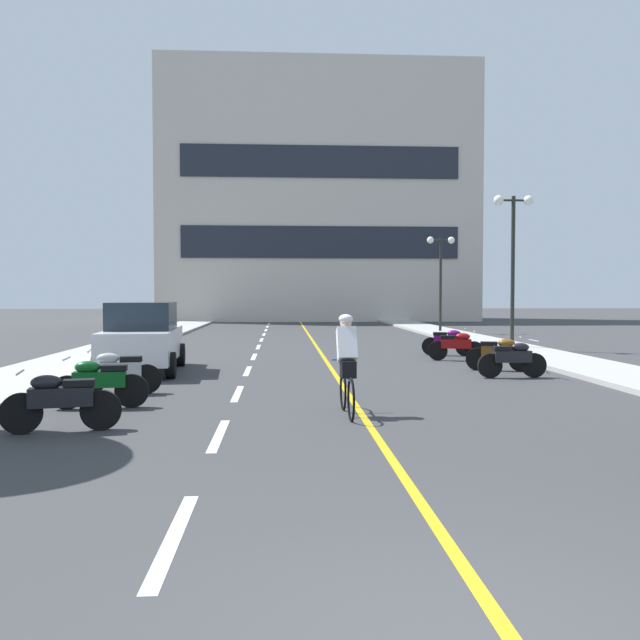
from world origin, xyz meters
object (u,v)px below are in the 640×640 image
(motorcycle_3, at_px, (99,382))
(motorcycle_8, at_px, (448,341))
(motorcycle_6, at_px, (499,353))
(motorcycle_5, at_px, (513,358))
(motorcycle_7, at_px, (456,345))
(street_lamp_far, at_px, (441,262))
(cyclist_rider, at_px, (347,362))
(motorcycle_2, at_px, (60,400))
(street_lamp_mid, at_px, (513,237))
(motorcycle_4, at_px, (118,371))
(parked_car_near, at_px, (143,337))

(motorcycle_3, height_order, motorcycle_8, same)
(motorcycle_6, bearing_deg, motorcycle_5, -95.93)
(motorcycle_7, bearing_deg, street_lamp_far, 78.32)
(street_lamp_far, height_order, cyclist_rider, street_lamp_far)
(motorcycle_2, xyz_separation_m, motorcycle_7, (8.56, 10.02, 0.00))
(street_lamp_mid, bearing_deg, motorcycle_7, -129.04)
(motorcycle_4, xyz_separation_m, motorcycle_5, (8.89, 2.20, 0.00))
(motorcycle_7, bearing_deg, parked_car_near, -164.48)
(motorcycle_5, bearing_deg, motorcycle_6, 84.07)
(motorcycle_2, bearing_deg, street_lamp_far, 64.67)
(motorcycle_3, relative_size, motorcycle_4, 1.01)
(motorcycle_5, relative_size, motorcycle_7, 1.01)
(street_lamp_far, bearing_deg, motorcycle_2, -115.33)
(street_lamp_mid, relative_size, street_lamp_far, 1.12)
(motorcycle_3, xyz_separation_m, motorcycle_6, (8.97, 5.28, 0.00))
(motorcycle_6, xyz_separation_m, cyclist_rider, (-4.65, -6.15, 0.41))
(street_lamp_mid, bearing_deg, motorcycle_4, -139.03)
(parked_car_near, relative_size, cyclist_rider, 2.43)
(street_lamp_mid, distance_m, motorcycle_2, 18.39)
(motorcycle_5, height_order, motorcycle_7, same)
(street_lamp_mid, xyz_separation_m, cyclist_rider, (-7.29, -12.64, -3.21))
(parked_car_near, bearing_deg, motorcycle_3, -86.13)
(motorcycle_4, bearing_deg, motorcycle_2, -89.06)
(street_lamp_mid, distance_m, motorcycle_4, 15.89)
(motorcycle_2, height_order, motorcycle_3, same)
(motorcycle_7, distance_m, motorcycle_8, 1.67)
(street_lamp_mid, relative_size, motorcycle_8, 3.33)
(motorcycle_4, relative_size, motorcycle_7, 1.00)
(motorcycle_2, distance_m, motorcycle_3, 2.02)
(street_lamp_far, height_order, motorcycle_5, street_lamp_far)
(street_lamp_mid, height_order, motorcycle_8, street_lamp_mid)
(motorcycle_4, relative_size, motorcycle_5, 0.99)
(motorcycle_7, xyz_separation_m, motorcycle_8, (0.16, 1.66, 0.00))
(street_lamp_mid, xyz_separation_m, parked_car_near, (-11.99, -6.25, -3.18))
(motorcycle_3, relative_size, motorcycle_7, 1.01)
(motorcycle_6, bearing_deg, motorcycle_3, -149.53)
(street_lamp_far, relative_size, cyclist_rider, 2.77)
(street_lamp_mid, distance_m, motorcycle_3, 16.93)
(motorcycle_2, bearing_deg, street_lamp_mid, 49.87)
(motorcycle_3, bearing_deg, motorcycle_5, 23.44)
(street_lamp_far, relative_size, motorcycle_8, 2.98)
(parked_car_near, relative_size, motorcycle_8, 2.62)
(motorcycle_8, bearing_deg, motorcycle_7, -95.65)
(motorcycle_2, height_order, cyclist_rider, cyclist_rider)
(street_lamp_far, xyz_separation_m, motorcycle_5, (-2.69, -18.50, -3.26))
(street_lamp_mid, bearing_deg, motorcycle_5, -109.36)
(parked_car_near, xyz_separation_m, motorcycle_4, (0.31, -3.89, -0.44))
(motorcycle_5, xyz_separation_m, motorcycle_8, (-0.10, 5.84, 0.00))
(cyclist_rider, bearing_deg, parked_car_near, 126.34)
(street_lamp_mid, xyz_separation_m, motorcycle_5, (-2.79, -7.95, -3.62))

